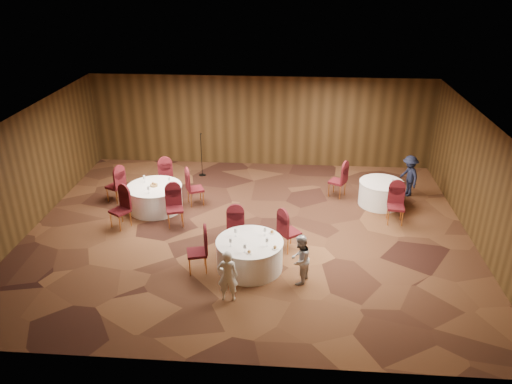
# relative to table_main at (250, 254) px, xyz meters

# --- Properties ---
(ground) EXTENTS (12.00, 12.00, 0.00)m
(ground) POSITION_rel_table_main_xyz_m (-0.20, 1.80, -0.38)
(ground) COLOR black
(ground) RESTS_ON ground
(room_shell) EXTENTS (12.00, 12.00, 12.00)m
(room_shell) POSITION_rel_table_main_xyz_m (-0.20, 1.80, 1.59)
(room_shell) COLOR silver
(room_shell) RESTS_ON ground
(table_main) EXTENTS (1.62, 1.62, 0.74)m
(table_main) POSITION_rel_table_main_xyz_m (0.00, 0.00, 0.00)
(table_main) COLOR white
(table_main) RESTS_ON ground
(table_left) EXTENTS (1.63, 1.63, 0.74)m
(table_left) POSITION_rel_table_main_xyz_m (-3.09, 2.94, 0.00)
(table_left) COLOR white
(table_left) RESTS_ON ground
(table_right) EXTENTS (1.32, 1.32, 0.74)m
(table_right) POSITION_rel_table_main_xyz_m (3.67, 3.75, 0.00)
(table_right) COLOR white
(table_right) RESTS_ON ground
(chairs_main) EXTENTS (2.87, 1.99, 1.00)m
(chairs_main) POSITION_rel_table_main_xyz_m (-0.26, 0.64, 0.12)
(chairs_main) COLOR #400C16
(chairs_main) RESTS_ON ground
(chairs_left) EXTENTS (3.17, 3.19, 1.00)m
(chairs_left) POSITION_rel_table_main_xyz_m (-3.10, 2.96, 0.12)
(chairs_left) COLOR #400C16
(chairs_left) RESTS_ON ground
(chairs_right) EXTENTS (2.14, 2.30, 1.00)m
(chairs_right) POSITION_rel_table_main_xyz_m (3.15, 3.42, 0.12)
(chairs_right) COLOR #400C16
(chairs_right) RESTS_ON ground
(tabletop_main) EXTENTS (1.15, 1.10, 0.22)m
(tabletop_main) POSITION_rel_table_main_xyz_m (0.16, -0.10, 0.47)
(tabletop_main) COLOR silver
(tabletop_main) RESTS_ON table_main
(tabletop_left) EXTENTS (0.84, 0.81, 0.22)m
(tabletop_left) POSITION_rel_table_main_xyz_m (-3.08, 2.94, 0.45)
(tabletop_left) COLOR silver
(tabletop_left) RESTS_ON table_left
(tabletop_right) EXTENTS (0.08, 0.08, 0.22)m
(tabletop_right) POSITION_rel_table_main_xyz_m (3.92, 3.50, 0.52)
(tabletop_right) COLOR silver
(tabletop_right) RESTS_ON table_right
(mic_stand) EXTENTS (0.24, 0.24, 1.51)m
(mic_stand) POSITION_rel_table_main_xyz_m (-2.13, 5.57, 0.06)
(mic_stand) COLOR black
(mic_stand) RESTS_ON ground
(woman_a) EXTENTS (0.46, 0.31, 1.23)m
(woman_a) POSITION_rel_table_main_xyz_m (-0.37, -1.27, 0.24)
(woman_a) COLOR silver
(woman_a) RESTS_ON ground
(woman_b) EXTENTS (0.63, 0.71, 1.22)m
(woman_b) POSITION_rel_table_main_xyz_m (1.19, -0.50, 0.24)
(woman_b) COLOR silver
(woman_b) RESTS_ON ground
(man_c) EXTENTS (0.74, 0.96, 1.32)m
(man_c) POSITION_rel_table_main_xyz_m (4.63, 4.48, 0.28)
(man_c) COLOR black
(man_c) RESTS_ON ground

